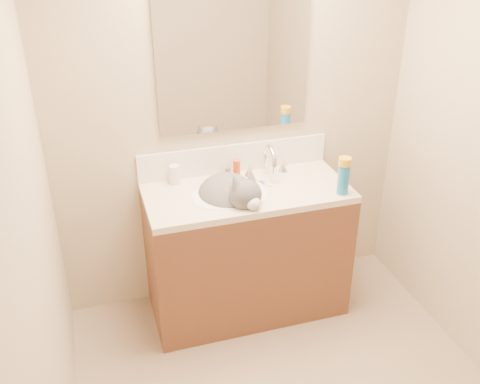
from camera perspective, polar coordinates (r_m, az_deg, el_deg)
room_shell at (r=2.04m, az=9.29°, el=3.63°), size 2.24×2.54×2.52m
vanity_cabinet at (r=3.36m, az=0.73°, el=-6.57°), size 1.20×0.55×0.82m
counter_slab at (r=3.13m, az=0.78°, el=-0.08°), size 1.20×0.55×0.04m
basin at (r=3.10m, az=-1.17°, el=-1.45°), size 0.45×0.36×0.14m
faucet at (r=3.25m, az=3.08°, el=3.09°), size 0.28×0.20×0.21m
cat at (r=3.08m, az=-0.94°, el=-0.46°), size 0.48×0.52×0.36m
backsplash at (r=3.31m, az=-0.59°, el=3.65°), size 1.20×0.02×0.18m
mirror at (r=3.11m, az=-0.65°, el=13.59°), size 0.90×0.02×0.80m
pill_bottle at (r=3.19m, az=-6.97°, el=1.85°), size 0.08×0.08×0.12m
pill_label at (r=3.20m, az=-6.96°, el=1.64°), size 0.07×0.07×0.04m
silver_jar at (r=3.28m, az=-1.42°, el=2.24°), size 0.07×0.07×0.06m
amber_bottle at (r=3.26m, az=-0.36°, el=2.54°), size 0.05×0.05×0.11m
toothbrush at (r=3.20m, az=2.47°, el=1.04°), size 0.06×0.13×0.01m
toothbrush_head at (r=3.20m, az=2.47°, el=1.10°), size 0.03×0.04×0.02m
spray_can at (r=3.10m, az=10.96°, el=1.34°), size 0.07×0.07×0.18m
spray_cap at (r=3.05m, az=11.15°, el=3.22°), size 0.08×0.08×0.04m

